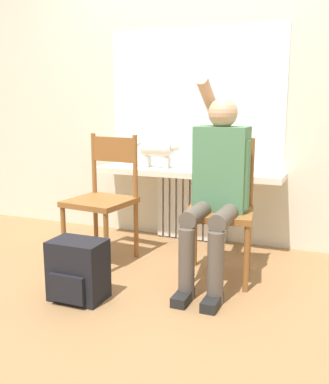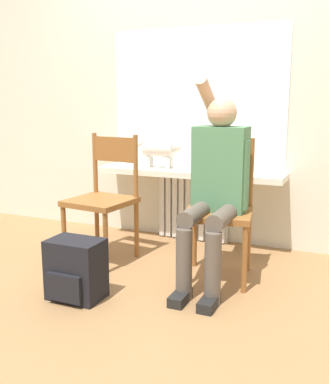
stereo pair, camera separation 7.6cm
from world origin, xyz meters
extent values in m
plane|color=olive|center=(0.00, 0.00, 0.00)|extent=(12.00, 12.00, 0.00)
cube|color=beige|center=(0.00, 1.23, 1.35)|extent=(7.00, 0.06, 2.70)
cube|color=silver|center=(0.00, 1.16, 0.29)|extent=(0.61, 0.05, 0.58)
cube|color=silver|center=(-0.28, 1.12, 0.29)|extent=(0.04, 0.03, 0.55)
cube|color=silver|center=(-0.21, 1.12, 0.29)|extent=(0.04, 0.03, 0.55)
cube|color=silver|center=(-0.15, 1.12, 0.29)|extent=(0.04, 0.03, 0.55)
cube|color=silver|center=(-0.09, 1.12, 0.29)|extent=(0.04, 0.03, 0.55)
cube|color=silver|center=(-0.03, 1.12, 0.29)|extent=(0.04, 0.03, 0.55)
cube|color=silver|center=(0.03, 1.12, 0.29)|extent=(0.04, 0.03, 0.55)
cube|color=silver|center=(0.09, 1.12, 0.29)|extent=(0.04, 0.03, 0.55)
cube|color=silver|center=(0.15, 1.12, 0.29)|extent=(0.04, 0.03, 0.55)
cube|color=silver|center=(0.21, 1.12, 0.29)|extent=(0.04, 0.03, 0.55)
cube|color=silver|center=(0.28, 1.12, 0.29)|extent=(0.04, 0.03, 0.55)
cube|color=white|center=(0.00, 1.04, 0.60)|extent=(1.57, 0.32, 0.05)
cube|color=white|center=(0.00, 1.20, 1.19)|extent=(1.51, 0.01, 1.13)
cube|color=brown|center=(-0.46, 0.39, 0.45)|extent=(0.48, 0.48, 0.04)
cylinder|color=brown|center=(-0.67, 0.22, 0.22)|extent=(0.04, 0.04, 0.43)
cylinder|color=brown|center=(-0.29, 0.18, 0.22)|extent=(0.04, 0.04, 0.43)
cylinder|color=brown|center=(-0.62, 0.60, 0.22)|extent=(0.04, 0.04, 0.43)
cylinder|color=brown|center=(-0.24, 0.56, 0.22)|extent=(0.04, 0.04, 0.43)
cylinder|color=brown|center=(-0.62, 0.60, 0.71)|extent=(0.04, 0.04, 0.47)
cylinder|color=brown|center=(-0.24, 0.56, 0.71)|extent=(0.04, 0.04, 0.47)
cube|color=brown|center=(-0.43, 0.58, 0.82)|extent=(0.39, 0.07, 0.19)
cube|color=brown|center=(0.46, 0.39, 0.45)|extent=(0.50, 0.50, 0.04)
cylinder|color=brown|center=(0.30, 0.17, 0.22)|extent=(0.04, 0.04, 0.43)
cylinder|color=brown|center=(0.68, 0.23, 0.22)|extent=(0.04, 0.04, 0.43)
cylinder|color=brown|center=(0.23, 0.55, 0.22)|extent=(0.04, 0.04, 0.43)
cylinder|color=brown|center=(0.61, 0.61, 0.22)|extent=(0.04, 0.04, 0.43)
cylinder|color=brown|center=(0.23, 0.55, 0.71)|extent=(0.04, 0.04, 0.47)
cylinder|color=brown|center=(0.61, 0.61, 0.71)|extent=(0.04, 0.04, 0.47)
cube|color=brown|center=(0.42, 0.58, 0.82)|extent=(0.39, 0.09, 0.19)
cylinder|color=brown|center=(0.37, 0.20, 0.49)|extent=(0.11, 0.42, 0.11)
cylinder|color=brown|center=(0.55, 0.20, 0.49)|extent=(0.11, 0.42, 0.11)
cylinder|color=brown|center=(0.37, -0.01, 0.22)|extent=(0.10, 0.10, 0.44)
cylinder|color=brown|center=(0.55, -0.01, 0.22)|extent=(0.10, 0.10, 0.44)
cube|color=black|center=(0.37, -0.07, 0.03)|extent=(0.09, 0.20, 0.06)
cube|color=black|center=(0.55, -0.07, 0.03)|extent=(0.09, 0.20, 0.06)
cube|color=#4C7F56|center=(0.46, 0.41, 0.75)|extent=(0.34, 0.20, 0.55)
sphere|color=tan|center=(0.46, 0.41, 1.11)|extent=(0.19, 0.19, 0.19)
cylinder|color=tan|center=(0.34, 0.55, 1.16)|extent=(0.08, 0.50, 0.38)
cylinder|color=#4C7F56|center=(0.61, 0.37, 0.72)|extent=(0.08, 0.08, 0.44)
cylinder|color=silver|center=(-0.26, 1.03, 0.79)|extent=(0.26, 0.14, 0.14)
sphere|color=silver|center=(-0.11, 1.03, 0.81)|extent=(0.09, 0.09, 0.09)
cone|color=silver|center=(-0.11, 1.01, 0.85)|extent=(0.03, 0.03, 0.03)
cone|color=silver|center=(-0.11, 1.05, 0.85)|extent=(0.03, 0.03, 0.03)
cylinder|color=silver|center=(-0.17, 1.00, 0.67)|extent=(0.04, 0.04, 0.09)
cylinder|color=silver|center=(-0.17, 1.07, 0.67)|extent=(0.04, 0.04, 0.09)
cylinder|color=silver|center=(-0.35, 1.00, 0.67)|extent=(0.04, 0.04, 0.09)
cylinder|color=silver|center=(-0.35, 1.07, 0.67)|extent=(0.04, 0.04, 0.09)
cylinder|color=silver|center=(-0.45, 1.03, 0.82)|extent=(0.17, 0.03, 0.12)
cube|color=black|center=(-0.24, -0.25, 0.18)|extent=(0.33, 0.22, 0.37)
cube|color=black|center=(-0.24, -0.38, 0.11)|extent=(0.23, 0.03, 0.17)
camera|label=1|loc=(1.21, -2.42, 1.18)|focal=42.00mm
camera|label=2|loc=(1.28, -2.39, 1.18)|focal=42.00mm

